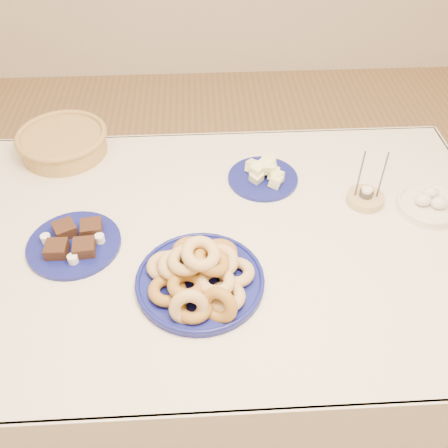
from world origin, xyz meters
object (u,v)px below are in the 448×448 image
(melon_plate, at_px, (264,175))
(egg_bowl, at_px, (429,204))
(candle_holder, at_px, (365,198))
(donut_platter, at_px, (200,277))
(dining_table, at_px, (223,260))
(wicker_basket, at_px, (63,142))
(brownie_plate, at_px, (74,242))

(melon_plate, height_order, egg_bowl, melon_plate)
(melon_plate, distance_m, candle_holder, 0.34)
(donut_platter, distance_m, egg_bowl, 0.78)
(dining_table, height_order, candle_holder, candle_holder)
(wicker_basket, relative_size, egg_bowl, 1.58)
(donut_platter, relative_size, brownie_plate, 1.23)
(candle_holder, bearing_deg, brownie_plate, -170.76)
(melon_plate, xyz_separation_m, brownie_plate, (-0.59, -0.28, -0.01))
(brownie_plate, height_order, candle_holder, candle_holder)
(candle_holder, bearing_deg, egg_bowl, -13.17)
(donut_platter, bearing_deg, egg_bowl, 20.59)
(wicker_basket, xyz_separation_m, egg_bowl, (1.21, -0.37, -0.02))
(melon_plate, relative_size, wicker_basket, 0.70)
(egg_bowl, bearing_deg, donut_platter, -159.41)
(dining_table, relative_size, wicker_basket, 4.85)
(brownie_plate, bearing_deg, candle_holder, 9.24)
(dining_table, xyz_separation_m, donut_platter, (-0.07, -0.19, 0.15))
(brownie_plate, distance_m, wicker_basket, 0.49)
(donut_platter, xyz_separation_m, brownie_plate, (-0.37, 0.17, -0.02))
(melon_plate, bearing_deg, donut_platter, -116.59)
(wicker_basket, xyz_separation_m, candle_holder, (1.01, -0.33, -0.03))
(brownie_plate, bearing_deg, egg_bowl, 5.34)
(donut_platter, xyz_separation_m, egg_bowl, (0.73, 0.27, -0.02))
(melon_plate, relative_size, brownie_plate, 0.78)
(melon_plate, xyz_separation_m, candle_holder, (0.31, -0.13, -0.00))
(wicker_basket, distance_m, egg_bowl, 1.26)
(dining_table, distance_m, egg_bowl, 0.67)
(candle_holder, height_order, egg_bowl, candle_holder)
(donut_platter, bearing_deg, dining_table, 68.93)
(dining_table, relative_size, brownie_plate, 5.42)
(brownie_plate, bearing_deg, dining_table, 2.08)
(candle_holder, bearing_deg, donut_platter, -149.36)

